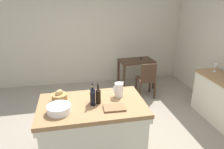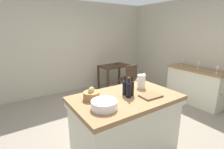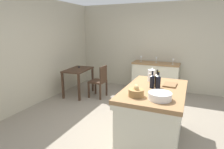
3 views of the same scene
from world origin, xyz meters
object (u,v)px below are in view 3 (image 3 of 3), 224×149
at_px(island_table, 153,113).
at_px(wine_glass_middle, 141,58).
at_px(wine_bottle_amber, 152,81).
at_px(writing_desk, 78,73).
at_px(wine_bottle_dark, 157,80).
at_px(bread_basket, 136,92).
at_px(wine_bottle_green, 158,82).
at_px(wine_glass_left, 156,59).
at_px(cutting_board, 170,85).
at_px(wine_glass_far_left, 173,60).
at_px(wash_bowl, 160,96).
at_px(pitcher, 151,75).
at_px(side_cabinet, 155,77).
at_px(wooden_chair, 99,80).

relative_size(island_table, wine_glass_middle, 8.96).
height_order(wine_bottle_amber, wine_glass_middle, wine_bottle_amber).
xyz_separation_m(writing_desk, wine_bottle_dark, (-1.34, -2.41, 0.40)).
xyz_separation_m(bread_basket, wine_bottle_green, (0.46, -0.23, 0.06)).
height_order(island_table, wine_bottle_amber, wine_bottle_amber).
height_order(island_table, wine_glass_middle, wine_glass_middle).
bearing_deg(wine_glass_left, cutting_board, -164.18).
bearing_deg(wine_glass_far_left, wash_bowl, -177.49).
bearing_deg(cutting_board, writing_desk, 66.12).
xyz_separation_m(wine_bottle_green, wine_glass_middle, (2.62, 0.96, -0.04)).
bearing_deg(bread_basket, island_table, -21.90).
bearing_deg(pitcher, wine_glass_far_left, -4.62).
xyz_separation_m(writing_desk, cutting_board, (-1.15, -2.60, 0.30)).
bearing_deg(side_cabinet, wine_glass_far_left, -96.46).
bearing_deg(pitcher, writing_desk, 65.86).
xyz_separation_m(island_table, wine_glass_middle, (2.63, 0.92, 0.50)).
bearing_deg(island_table, pitcher, 19.44).
height_order(wine_bottle_green, wine_glass_far_left, wine_bottle_green).
bearing_deg(wine_glass_middle, side_cabinet, -96.11).
xyz_separation_m(pitcher, bread_basket, (-0.87, 0.03, -0.05)).
bearing_deg(wooden_chair, side_cabinet, -50.24).
xyz_separation_m(wooden_chair, wash_bowl, (-1.94, -1.91, 0.49)).
bearing_deg(wine_bottle_amber, wine_glass_left, 8.87).
bearing_deg(wine_bottle_amber, pitcher, 13.48).
relative_size(wooden_chair, bread_basket, 4.04).
bearing_deg(wine_bottle_amber, wooden_chair, 49.28).
relative_size(bread_basket, wine_glass_far_left, 1.40).
relative_size(side_cabinet, cutting_board, 4.63).
relative_size(pitcher, wine_glass_far_left, 1.62).
distance_m(wash_bowl, wine_bottle_dark, 0.56).
distance_m(side_cabinet, cutting_board, 2.44).
distance_m(wooden_chair, wine_bottle_dark, 2.33).
bearing_deg(cutting_board, wine_bottle_green, 150.31).
distance_m(island_table, wine_bottle_dark, 0.55).
bearing_deg(cutting_board, wooden_chair, 58.33).
xyz_separation_m(island_table, wash_bowl, (-0.44, -0.15, 0.47)).
bearing_deg(island_table, cutting_board, -35.62).
distance_m(side_cabinet, wash_bowl, 3.13).
relative_size(side_cabinet, wine_glass_far_left, 8.70).
xyz_separation_m(island_table, cutting_board, (0.28, -0.20, 0.43)).
height_order(wooden_chair, bread_basket, bread_basket).
distance_m(wooden_chair, wine_bottle_green, 2.40).
height_order(pitcher, bread_basket, pitcher).
relative_size(wash_bowl, wine_bottle_green, 1.08).
relative_size(wooden_chair, wine_glass_far_left, 5.66).
height_order(pitcher, wine_bottle_amber, wine_bottle_amber).
relative_size(pitcher, wine_bottle_dark, 0.87).
bearing_deg(island_table, side_cabinet, 10.10).
bearing_deg(cutting_board, side_cabinet, 16.07).
height_order(wooden_chair, cutting_board, cutting_board).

